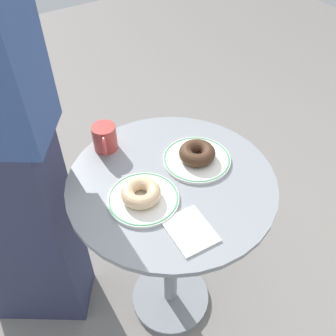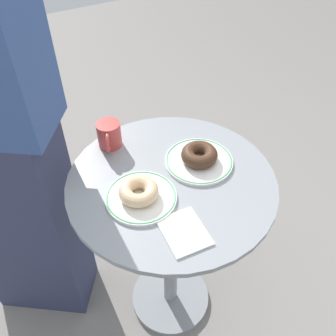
{
  "view_description": "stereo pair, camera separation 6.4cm",
  "coord_description": "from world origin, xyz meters",
  "px_view_note": "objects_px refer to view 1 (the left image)",
  "views": [
    {
      "loc": [
        -0.45,
        -0.65,
        1.58
      ],
      "look_at": [
        -0.01,
        0.01,
        0.82
      ],
      "focal_mm": 39.35,
      "sensor_mm": 36.0,
      "label": 1
    },
    {
      "loc": [
        -0.4,
        -0.68,
        1.58
      ],
      "look_at": [
        -0.01,
        0.01,
        0.82
      ],
      "focal_mm": 39.35,
      "sensor_mm": 36.0,
      "label": 2
    }
  ],
  "objects_px": {
    "plate_right": "(197,159)",
    "coffee_mug": "(105,138)",
    "donut_glazed": "(141,193)",
    "paper_napkin": "(190,230)",
    "plate_left": "(143,199)",
    "cafe_table": "(171,228)",
    "donut_chocolate": "(197,153)"
  },
  "relations": [
    {
      "from": "plate_right",
      "to": "coffee_mug",
      "type": "distance_m",
      "value": 0.31
    },
    {
      "from": "donut_glazed",
      "to": "paper_napkin",
      "type": "xyz_separation_m",
      "value": [
        0.05,
        -0.17,
        -0.03
      ]
    },
    {
      "from": "plate_left",
      "to": "donut_glazed",
      "type": "bearing_deg",
      "value": 152.63
    },
    {
      "from": "cafe_table",
      "to": "plate_left",
      "type": "relative_size",
      "value": 3.67
    },
    {
      "from": "cafe_table",
      "to": "donut_chocolate",
      "type": "relative_size",
      "value": 6.61
    },
    {
      "from": "plate_right",
      "to": "donut_glazed",
      "type": "distance_m",
      "value": 0.24
    },
    {
      "from": "cafe_table",
      "to": "paper_napkin",
      "type": "bearing_deg",
      "value": -110.04
    },
    {
      "from": "plate_left",
      "to": "coffee_mug",
      "type": "distance_m",
      "value": 0.27
    },
    {
      "from": "paper_napkin",
      "to": "donut_chocolate",
      "type": "bearing_deg",
      "value": 49.15
    },
    {
      "from": "plate_left",
      "to": "donut_chocolate",
      "type": "distance_m",
      "value": 0.24
    },
    {
      "from": "donut_glazed",
      "to": "paper_napkin",
      "type": "height_order",
      "value": "donut_glazed"
    },
    {
      "from": "donut_glazed",
      "to": "paper_napkin",
      "type": "bearing_deg",
      "value": -72.82
    },
    {
      "from": "plate_right",
      "to": "paper_napkin",
      "type": "bearing_deg",
      "value": -130.85
    },
    {
      "from": "plate_right",
      "to": "donut_chocolate",
      "type": "distance_m",
      "value": 0.03
    },
    {
      "from": "plate_left",
      "to": "coffee_mug",
      "type": "relative_size",
      "value": 1.84
    },
    {
      "from": "donut_glazed",
      "to": "coffee_mug",
      "type": "xyz_separation_m",
      "value": [
        0.02,
        0.26,
        0.01
      ]
    },
    {
      "from": "plate_left",
      "to": "paper_napkin",
      "type": "xyz_separation_m",
      "value": [
        0.05,
        -0.16,
        -0.0
      ]
    },
    {
      "from": "cafe_table",
      "to": "plate_right",
      "type": "bearing_deg",
      "value": 11.98
    },
    {
      "from": "plate_left",
      "to": "plate_right",
      "type": "xyz_separation_m",
      "value": [
        0.23,
        0.05,
        0.0
      ]
    },
    {
      "from": "donut_glazed",
      "to": "cafe_table",
      "type": "bearing_deg",
      "value": 9.71
    },
    {
      "from": "plate_right",
      "to": "donut_glazed",
      "type": "height_order",
      "value": "donut_glazed"
    },
    {
      "from": "cafe_table",
      "to": "paper_napkin",
      "type": "xyz_separation_m",
      "value": [
        -0.07,
        -0.19,
        0.25
      ]
    },
    {
      "from": "cafe_table",
      "to": "donut_chocolate",
      "type": "distance_m",
      "value": 0.3
    },
    {
      "from": "plate_right",
      "to": "donut_glazed",
      "type": "xyz_separation_m",
      "value": [
        -0.24,
        -0.05,
        0.03
      ]
    },
    {
      "from": "donut_glazed",
      "to": "plate_right",
      "type": "bearing_deg",
      "value": 10.83
    },
    {
      "from": "plate_left",
      "to": "donut_chocolate",
      "type": "bearing_deg",
      "value": 11.71
    },
    {
      "from": "cafe_table",
      "to": "plate_left",
      "type": "bearing_deg",
      "value": -168.56
    },
    {
      "from": "cafe_table",
      "to": "coffee_mug",
      "type": "xyz_separation_m",
      "value": [
        -0.1,
        0.24,
        0.29
      ]
    },
    {
      "from": "plate_left",
      "to": "donut_chocolate",
      "type": "relative_size",
      "value": 1.8
    },
    {
      "from": "donut_glazed",
      "to": "coffee_mug",
      "type": "bearing_deg",
      "value": 85.44
    },
    {
      "from": "cafe_table",
      "to": "donut_glazed",
      "type": "bearing_deg",
      "value": -170.29
    },
    {
      "from": "plate_left",
      "to": "donut_chocolate",
      "type": "height_order",
      "value": "donut_chocolate"
    }
  ]
}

